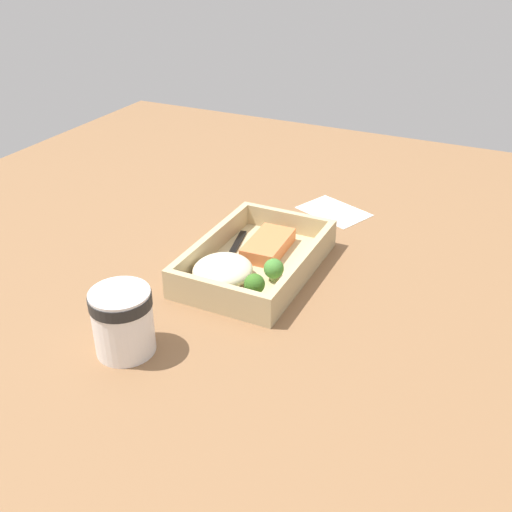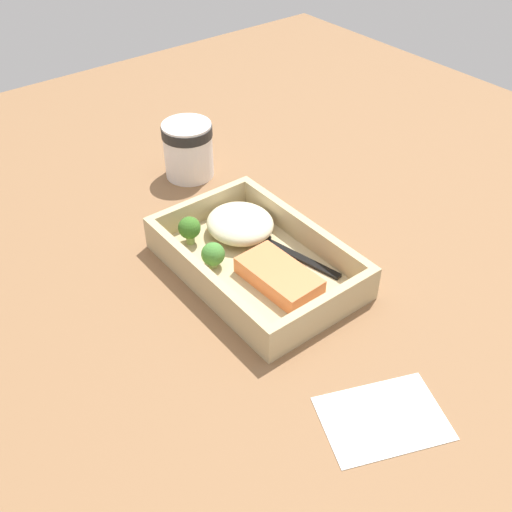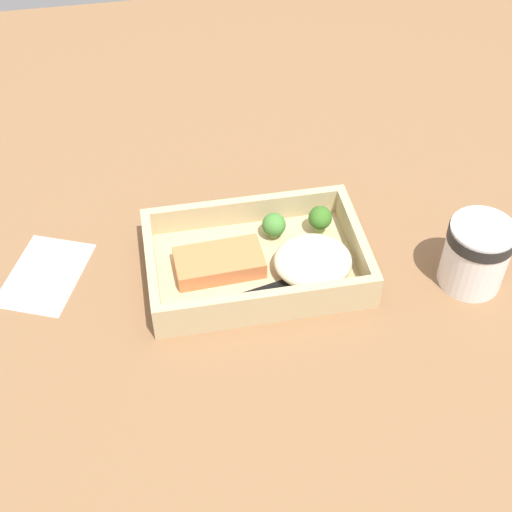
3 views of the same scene
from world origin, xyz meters
TOP-DOWN VIEW (x-y plane):
  - ground_plane at (0.00, 0.00)cm, footprint 160.00×160.00cm
  - takeout_tray at (0.00, 0.00)cm, footprint 28.22×18.30cm
  - tray_rim at (0.00, 0.00)cm, footprint 28.22×18.30cm
  - salmon_fillet at (-4.85, 0.23)cm, footprint 11.60×6.56cm
  - mashed_potatoes at (6.95, -2.52)cm, footprint 10.13×9.49cm
  - broccoli_floret_1 at (9.62, 4.38)cm, footprint 3.21×3.21cm
  - broccoli_floret_2 at (3.33, 4.74)cm, footprint 3.25×3.25cm
  - fork at (-0.39, -4.99)cm, footprint 15.78×5.07cm
  - paper_cup at (26.97, -6.78)cm, footprint 8.37×8.37cm
  - receipt_slip at (-27.45, 4.23)cm, footprint 13.46×15.62cm

SIDE VIEW (x-z plane):
  - ground_plane at x=0.00cm, z-range -2.00..0.00cm
  - receipt_slip at x=-27.45cm, z-range 0.00..0.24cm
  - takeout_tray at x=0.00cm, z-range 0.00..1.20cm
  - fork at x=-0.39cm, z-range 1.20..1.64cm
  - salmon_fillet at x=-4.85cm, z-range 1.20..3.59cm
  - mashed_potatoes at x=6.95cm, z-range 1.20..4.84cm
  - tray_rim at x=0.00cm, z-range 1.20..5.06cm
  - broccoli_floret_2 at x=3.33cm, z-range 1.35..5.06cm
  - broccoli_floret_1 at x=9.62cm, z-range 1.59..5.85cm
  - paper_cup at x=26.97cm, z-range 0.56..9.98cm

